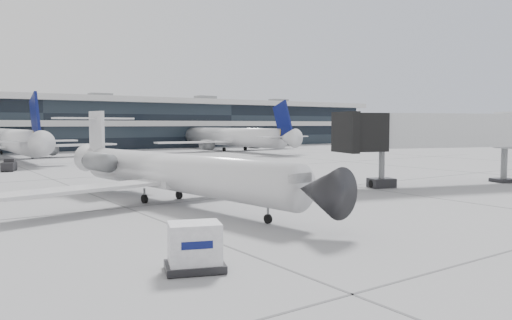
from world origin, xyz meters
TOP-DOWN VIEW (x-y plane):
  - ground at (0.00, 0.00)m, footprint 220.00×220.00m
  - terminal at (0.00, 82.00)m, footprint 170.00×22.00m
  - bg_jet_center at (-8.00, 55.00)m, footprint 32.00×40.00m
  - bg_jet_right at (32.00, 55.00)m, footprint 32.00×40.00m
  - regional_jet at (-6.80, 0.16)m, footprint 22.43×28.00m
  - jet_bridge at (18.49, -4.68)m, footprint 19.91×9.33m
  - cargo_uld at (-12.89, -14.89)m, footprint 2.56×2.23m
  - traffic_cone at (-2.59, 9.40)m, footprint 0.49×0.49m
  - far_tug at (-12.03, 31.91)m, footprint 2.01×2.53m

SIDE VIEW (x-z plane):
  - ground at x=0.00m, z-range 0.00..0.00m
  - bg_jet_center at x=-8.00m, z-range -4.80..4.80m
  - bg_jet_right at x=32.00m, z-range -4.80..4.80m
  - traffic_cone at x=-2.59m, z-range -0.02..0.58m
  - far_tug at x=-12.03m, z-range -0.07..1.33m
  - cargo_uld at x=-12.89m, z-range 0.01..1.76m
  - regional_jet at x=-6.80m, z-range -1.03..5.44m
  - jet_bridge at x=18.49m, z-range 1.49..7.99m
  - terminal at x=0.00m, z-range 0.00..10.00m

